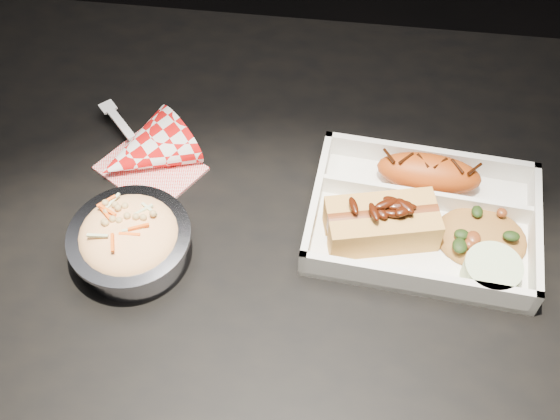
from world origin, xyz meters
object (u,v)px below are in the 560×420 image
object	(u,v)px
foil_coleslaw_cup	(130,240)
fried_pastry	(429,173)
food_tray	(422,221)
dining_table	(294,291)
napkin_fork	(143,153)
hotdog	(382,221)

from	to	relation	value
foil_coleslaw_cup	fried_pastry	bearing A→B (deg)	23.04
food_tray	fried_pastry	distance (m)	0.06
dining_table	fried_pastry	size ratio (longest dim) A/B	10.01
foil_coleslaw_cup	napkin_fork	size ratio (longest dim) A/B	0.84
food_tray	hotdog	size ratio (longest dim) A/B	2.02
fried_pastry	foil_coleslaw_cup	xyz separation A→B (m)	(-0.32, -0.13, 0.00)
food_tray	hotdog	world-z (taller)	hotdog
dining_table	food_tray	distance (m)	0.18
fried_pastry	napkin_fork	world-z (taller)	napkin_fork
napkin_fork	dining_table	bearing A→B (deg)	19.62
food_tray	hotdog	xyz separation A→B (m)	(-0.05, -0.02, 0.02)
dining_table	hotdog	world-z (taller)	hotdog
dining_table	foil_coleslaw_cup	xyz separation A→B (m)	(-0.17, -0.03, 0.12)
fried_pastry	napkin_fork	size ratio (longest dim) A/B	0.76
food_tray	napkin_fork	size ratio (longest dim) A/B	1.68
food_tray	napkin_fork	world-z (taller)	napkin_fork
dining_table	fried_pastry	world-z (taller)	fried_pastry
dining_table	food_tray	size ratio (longest dim) A/B	4.56
food_tray	napkin_fork	bearing A→B (deg)	175.27
food_tray	foil_coleslaw_cup	bearing A→B (deg)	-161.19
food_tray	fried_pastry	size ratio (longest dim) A/B	2.20
hotdog	food_tray	bearing A→B (deg)	12.75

